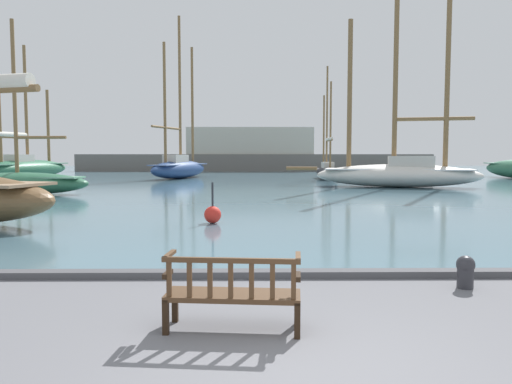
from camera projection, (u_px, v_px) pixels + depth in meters
The scene contains 12 objects.
ground_plane at pixel (308, 378), 4.70m from camera, with size 160.00×160.00×0.00m, color slate.
harbor_water at pixel (256, 176), 48.57m from camera, with size 100.00×80.00×0.08m, color slate.
quay_edge_kerb at pixel (282, 274), 8.53m from camera, with size 40.00×0.30×0.12m, color #4C4C50.
park_bench at pixel (233, 292), 5.91m from camera, with size 1.64×0.67×0.92m.
sailboat_far_starboard at pixel (21, 181), 25.09m from camera, with size 8.15×2.41×8.67m.
sailboat_mid_port at pixel (179, 165), 41.80m from camera, with size 4.89×9.34×13.43m.
sailboat_far_port at pixel (399, 169), 30.77m from camera, with size 12.01×5.25×14.33m.
sailboat_outer_port at pixel (25, 166), 41.79m from camera, with size 5.15×10.27×11.06m.
sailboat_centre_channel at pixel (327, 170), 40.89m from camera, with size 1.49×6.25×9.18m.
mooring_bollard at pixel (465, 270), 7.82m from camera, with size 0.29×0.29×0.52m.
channel_buoy at pixel (213, 214), 14.63m from camera, with size 0.50×0.50×1.20m.
far_breakwater at pixel (253, 156), 59.46m from camera, with size 42.09×2.40×5.29m.
Camera 1 is at (-0.55, -4.55, 2.10)m, focal length 35.00 mm.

